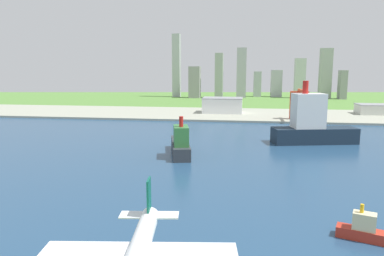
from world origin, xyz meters
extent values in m
plane|color=#55863A|center=(0.00, 300.00, 0.00)|extent=(2400.00, 2400.00, 0.00)
cube|color=navy|center=(0.00, 240.00, 0.07)|extent=(840.00, 360.00, 0.15)
cube|color=#9FA28F|center=(0.00, 490.00, 1.25)|extent=(840.00, 140.00, 2.50)
cylinder|color=white|center=(-6.62, 60.11, 24.51)|extent=(9.95, 41.76, 4.64)
cube|color=white|center=(-6.89, 62.17, 23.82)|extent=(43.50, 14.55, 0.50)
cube|color=#0C5947|center=(-9.03, 78.63, 29.62)|extent=(1.14, 5.00, 11.14)
cube|color=white|center=(-9.03, 78.63, 25.44)|extent=(15.83, 6.51, 0.36)
cube|color=#2D3338|center=(-32.44, 251.57, 4.76)|extent=(24.07, 54.72, 9.21)
cube|color=#337238|center=(-29.84, 240.59, 16.19)|extent=(14.31, 21.04, 13.65)
cylinder|color=red|center=(-29.22, 238.00, 26.70)|extent=(2.90, 2.90, 7.37)
cube|color=#B22D1E|center=(61.54, 125.54, 2.16)|extent=(23.04, 12.99, 4.02)
cube|color=beige|center=(59.89, 126.13, 7.37)|extent=(9.23, 7.28, 6.41)
cylinder|color=yellow|center=(58.83, 126.51, 12.18)|extent=(1.38, 1.38, 3.21)
cube|color=#192838|center=(74.44, 307.79, 6.86)|extent=(73.97, 35.15, 13.42)
cube|color=silver|center=(68.28, 306.38, 28.21)|extent=(28.74, 21.90, 29.27)
cylinder|color=red|center=(64.80, 305.59, 48.22)|extent=(4.74, 4.74, 10.74)
cube|color=red|center=(70.76, 440.52, 18.19)|extent=(2.20, 2.20, 31.39)
cube|color=red|center=(89.69, 440.52, 18.19)|extent=(2.20, 2.20, 31.39)
cube|color=red|center=(70.76, 448.52, 18.19)|extent=(2.20, 2.20, 31.39)
cube|color=red|center=(89.69, 448.52, 18.19)|extent=(2.20, 2.20, 31.39)
cube|color=red|center=(80.22, 444.52, 35.29)|extent=(21.33, 10.00, 2.80)
cube|color=red|center=(80.22, 434.95, 38.09)|extent=(2.60, 38.28, 2.60)
cube|color=white|center=(-16.54, 497.06, 12.51)|extent=(54.47, 37.55, 20.03)
cube|color=gray|center=(-16.54, 497.06, 23.13)|extent=(55.56, 38.30, 1.20)
cube|color=silver|center=(190.83, 510.95, 8.73)|extent=(46.59, 32.39, 12.46)
cube|color=gray|center=(190.83, 510.95, 15.56)|extent=(47.52, 33.04, 1.20)
cube|color=#A5AAAE|center=(-143.17, 811.86, 71.07)|extent=(17.26, 17.68, 142.13)
cube|color=gray|center=(-97.83, 790.02, 34.68)|extent=(24.55, 26.59, 69.35)
cube|color=#999F9B|center=(-44.46, 799.97, 49.25)|extent=(17.20, 21.35, 98.50)
cube|color=#A6A5B0|center=(5.02, 811.25, 55.05)|extent=(20.94, 22.32, 110.10)
cube|color=#A3A8AC|center=(41.77, 844.76, 29.11)|extent=(17.43, 20.98, 58.23)
cube|color=#ACA9B7|center=(84.78, 843.34, 30.71)|extent=(24.63, 21.42, 61.43)
cube|color=#B7BCBA|center=(133.08, 819.50, 43.33)|extent=(22.49, 22.10, 86.66)
cube|color=#9DA29F|center=(186.79, 818.39, 54.05)|extent=(25.55, 17.09, 108.11)
cube|color=gray|center=(219.86, 802.76, 30.56)|extent=(14.24, 26.40, 61.11)
camera|label=1|loc=(15.11, -7.43, 63.05)|focal=33.55mm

